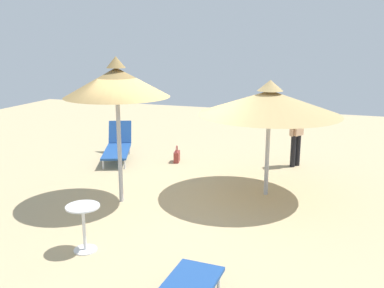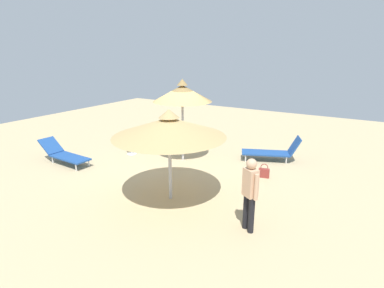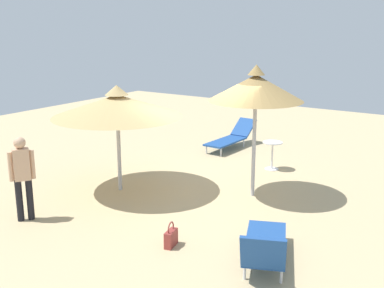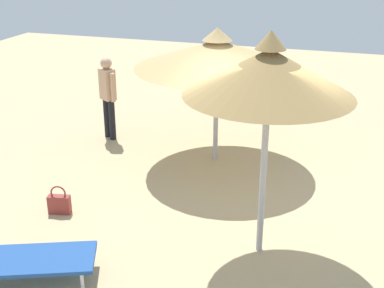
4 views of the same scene
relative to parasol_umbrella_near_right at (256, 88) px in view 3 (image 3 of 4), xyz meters
name	(u,v)px [view 3 (image 3 of 4)]	position (x,y,z in m)	size (l,w,h in m)	color
ground	(207,193)	(-0.99, -0.33, -2.46)	(24.00, 24.00, 0.10)	tan
parasol_umbrella_near_right	(256,88)	(0.00, 0.00, 0.00)	(2.04, 2.04, 2.91)	#B2B2B7
parasol_umbrella_near_left	(117,105)	(-2.72, -1.35, -0.44)	(2.90, 2.90, 2.43)	#B2B2B7
lounge_chair_edge	(232,137)	(-2.43, 3.42, -2.07)	(0.71, 2.20, 0.76)	#1E478C
lounge_chair_far_left	(265,246)	(1.61, -2.83, -2.05)	(1.36, 2.10, 0.91)	#1E478C
person_standing_back	(22,173)	(-3.09, -3.68, -1.45)	(0.34, 0.42, 1.67)	black
handbag	(171,237)	(-0.05, -3.04, -2.25)	(0.20, 0.35, 0.45)	maroon
side_table_round	(272,151)	(-0.46, 2.05, -1.91)	(0.52, 0.52, 0.74)	silver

